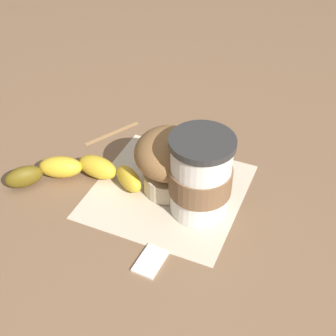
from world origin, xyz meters
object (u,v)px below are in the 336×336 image
Objects in this scene: coffee_cup at (201,176)px; sugar_packet at (150,260)px; banana at (78,171)px; muffin at (167,159)px.

coffee_cup is 0.14m from sugar_packet.
banana is 0.20m from sugar_packet.
sugar_packet is at bearing 67.47° from coffee_cup.
sugar_packet is at bearing 93.23° from muffin.
coffee_cup reaches higher than banana.
coffee_cup is at bearing -112.53° from sugar_packet.
coffee_cup is 0.06m from muffin.
coffee_cup is at bearing 148.90° from muffin.
muffin is 0.16m from sugar_packet.
banana is at bearing 4.21° from muffin.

